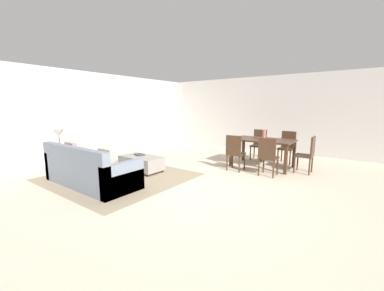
% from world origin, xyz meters
% --- Properties ---
extents(ground_plane, '(10.80, 10.80, 0.00)m').
position_xyz_m(ground_plane, '(0.00, 0.00, 0.00)').
color(ground_plane, beige).
extents(wall_back, '(9.00, 0.12, 2.70)m').
position_xyz_m(wall_back, '(0.00, 5.00, 1.35)').
color(wall_back, beige).
rests_on(wall_back, ground_plane).
extents(wall_left, '(0.12, 11.00, 2.70)m').
position_xyz_m(wall_left, '(-4.50, 0.50, 1.35)').
color(wall_left, beige).
rests_on(wall_left, ground_plane).
extents(area_rug, '(3.00, 2.80, 0.01)m').
position_xyz_m(area_rug, '(-1.87, -0.32, 0.00)').
color(area_rug, gray).
rests_on(area_rug, ground_plane).
extents(couch, '(2.23, 0.91, 0.86)m').
position_xyz_m(couch, '(-1.91, -1.02, 0.30)').
color(couch, slate).
rests_on(couch, ground_plane).
extents(ottoman_table, '(1.11, 0.59, 0.39)m').
position_xyz_m(ottoman_table, '(-1.83, 0.34, 0.22)').
color(ottoman_table, gray).
rests_on(ottoman_table, ground_plane).
extents(side_table, '(0.40, 0.40, 0.56)m').
position_xyz_m(side_table, '(-3.33, -0.93, 0.44)').
color(side_table, olive).
rests_on(side_table, ground_plane).
extents(table_lamp, '(0.26, 0.26, 0.53)m').
position_xyz_m(table_lamp, '(-3.33, -0.93, 0.97)').
color(table_lamp, brown).
rests_on(table_lamp, side_table).
extents(dining_table, '(1.58, 0.94, 0.76)m').
position_xyz_m(dining_table, '(0.47, 2.61, 0.67)').
color(dining_table, '#422B1C').
rests_on(dining_table, ground_plane).
extents(dining_chair_near_left, '(0.41, 0.41, 0.92)m').
position_xyz_m(dining_chair_near_left, '(0.06, 1.77, 0.52)').
color(dining_chair_near_left, '#422B1C').
rests_on(dining_chair_near_left, ground_plane).
extents(dining_chair_near_right, '(0.41, 0.41, 0.92)m').
position_xyz_m(dining_chair_near_right, '(0.90, 1.79, 0.52)').
color(dining_chair_near_right, '#422B1C').
rests_on(dining_chair_near_right, ground_plane).
extents(dining_chair_far_left, '(0.42, 0.42, 0.92)m').
position_xyz_m(dining_chair_far_left, '(0.06, 3.45, 0.52)').
color(dining_chair_far_left, '#422B1C').
rests_on(dining_chair_far_left, ground_plane).
extents(dining_chair_far_right, '(0.41, 0.41, 0.92)m').
position_xyz_m(dining_chair_far_right, '(0.90, 3.45, 0.52)').
color(dining_chair_far_right, '#422B1C').
rests_on(dining_chair_far_right, ground_plane).
extents(dining_chair_head_east, '(0.40, 0.40, 0.92)m').
position_xyz_m(dining_chair_head_east, '(1.61, 2.62, 0.52)').
color(dining_chair_head_east, '#422B1C').
rests_on(dining_chair_head_east, ground_plane).
extents(vase_centerpiece, '(0.09, 0.09, 0.25)m').
position_xyz_m(vase_centerpiece, '(0.49, 2.62, 0.89)').
color(vase_centerpiece, '#B26659').
rests_on(vase_centerpiece, dining_table).
extents(book_on_ottoman, '(0.30, 0.26, 0.03)m').
position_xyz_m(book_on_ottoman, '(-1.96, 0.39, 0.40)').
color(book_on_ottoman, '#333338').
rests_on(book_on_ottoman, ottoman_table).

